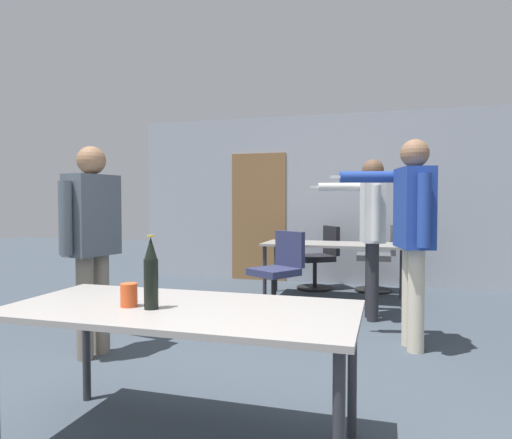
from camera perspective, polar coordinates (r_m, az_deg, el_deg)
The scene contains 11 objects.
back_wall at distance 7.21m, azimuth 8.66°, elevation 2.48°, with size 6.17×0.12×2.62m.
conference_table_near at distance 2.40m, azimuth -9.33°, elevation -12.21°, with size 1.78×0.83×0.73m.
conference_table_far at distance 6.00m, azimuth 9.71°, elevation -3.61°, with size 1.82×0.72×0.73m.
person_far_watching at distance 5.03m, azimuth 14.18°, elevation -0.27°, with size 0.83×0.57×1.72m.
person_near_casual at distance 4.11m, azimuth 18.92°, elevation -0.34°, with size 0.90×0.63×1.79m.
person_right_polo at distance 3.94m, azimuth -19.93°, elevation -1.18°, with size 0.75×0.72×1.71m.
office_chair_far_left at distance 6.73m, azimuth 7.96°, elevation -5.01°, with size 0.68×0.66×0.91m.
office_chair_far_right at distance 6.68m, azimuth 15.15°, elevation -4.87°, with size 0.56×0.52×0.95m.
office_chair_side_rolled at distance 5.36m, azimuth 2.84°, elevation -6.80°, with size 0.66×0.68×0.92m.
beer_bottle at distance 2.33m, azimuth -12.99°, elevation -6.68°, with size 0.07×0.07×0.37m.
drink_cup at distance 2.43m, azimuth -15.60°, elevation -9.08°, with size 0.08×0.08×0.12m.
Camera 1 is at (0.90, -1.50, 1.26)m, focal length 32.00 mm.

